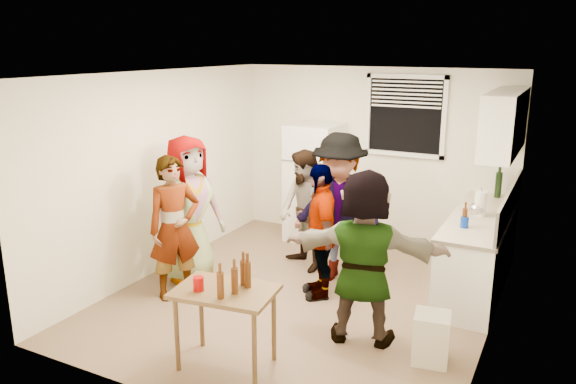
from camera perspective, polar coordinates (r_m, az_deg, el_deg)
The scene contains 23 objects.
room at distance 6.54m, azimuth 1.67°, elevation -10.55°, with size 4.00×4.50×2.50m, color white, non-canonical shape.
window at distance 7.89m, azimuth 11.81°, elevation 7.57°, with size 1.12×0.10×1.06m, color white, non-canonical shape.
refrigerator at distance 8.17m, azimuth 2.69°, elevation 0.97°, with size 0.70×0.70×1.70m, color white.
counter_lower at distance 6.95m, azimuth 18.76°, elevation -5.93°, with size 0.60×2.20×0.86m, color white.
countertop at distance 6.81m, azimuth 19.07°, elevation -2.39°, with size 0.64×2.22×0.04m, color beige.
backsplash at distance 6.73m, azimuth 21.61°, elevation -1.05°, with size 0.03×2.20×0.36m, color #ABA69E.
upper_cabinets at distance 6.78m, azimuth 21.18°, elevation 6.62°, with size 0.34×1.60×0.70m, color white.
kettle at distance 6.78m, azimuth 18.62°, elevation -2.26°, with size 0.23×0.19×0.19m, color silver, non-canonical shape.
paper_towel at distance 6.77m, azimuth 18.87°, elevation -2.29°, with size 0.13×0.13×0.29m, color white.
wine_bottle at distance 7.67m, azimuth 20.48°, elevation -0.50°, with size 0.08×0.08×0.33m, color black.
beer_bottle_counter at distance 6.30m, azimuth 17.43°, elevation -3.42°, with size 0.05×0.05×0.20m, color #47230C.
blue_cup at distance 6.29m, azimuth 17.45°, elevation -3.45°, with size 0.09×0.09×0.12m, color #082EAE.
picture_frame at distance 7.23m, azimuth 21.44°, elevation -0.86°, with size 0.02×0.18×0.15m, color #E6E357.
trash_bin at distance 5.37m, azimuth 14.36°, elevation -13.99°, with size 0.31×0.31×0.46m, color silver.
serving_table at distance 5.32m, azimuth -6.19°, elevation -17.03°, with size 0.87×0.58×0.73m, color brown, non-canonical shape.
beer_bottle_table at distance 5.00m, azimuth -4.10°, elevation -9.61°, with size 0.06×0.06×0.23m, color #47230C.
red_cup at distance 4.98m, azimuth -9.05°, elevation -9.84°, with size 0.09×0.09×0.12m, color #980604.
guest_grey at distance 7.08m, azimuth -9.72°, elevation -8.71°, with size 0.87×1.78×0.57m, color gray.
guest_stripe at distance 6.67m, azimuth -11.09°, elevation -10.28°, with size 0.60×1.63×0.39m, color #141933.
guest_back_left at distance 7.32m, azimuth 1.64°, elevation -7.69°, with size 0.75×1.54×0.58m, color #4F3827.
guest_back_right at distance 6.99m, azimuth 5.06°, elevation -8.86°, with size 1.17×1.82×0.67m, color #46454B.
guest_black at distance 6.59m, azimuth 3.20°, elevation -10.36°, with size 0.90×1.54×0.38m, color black.
guest_orange at distance 5.73m, azimuth 7.43°, elevation -14.57°, with size 1.59×1.71×0.50m, color #CB7249.
Camera 1 is at (2.54, -5.34, 2.79)m, focal length 35.00 mm.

